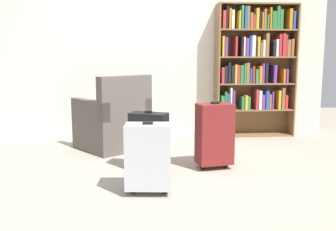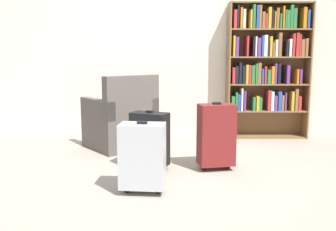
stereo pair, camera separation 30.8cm
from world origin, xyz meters
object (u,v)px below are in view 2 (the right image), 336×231
object	(u,v)px
suitcase_silver	(142,156)
mug	(162,142)
bookshelf	(266,64)
suitcase_dark_red	(215,135)
suitcase_black	(149,139)
armchair	(120,122)

from	to	relation	value
suitcase_silver	mug	bearing A→B (deg)	85.11
bookshelf	suitcase_dark_red	world-z (taller)	bookshelf
mug	suitcase_black	size ratio (longest dim) A/B	0.20
armchair	suitcase_dark_red	xyz separation A→B (m)	(1.05, -0.90, 0.04)
bookshelf	suitcase_silver	world-z (taller)	bookshelf
armchair	suitcase_black	world-z (taller)	armchair
mug	suitcase_dark_red	distance (m)	1.16
suitcase_silver	suitcase_black	distance (m)	0.65
mug	suitcase_dark_red	xyz separation A→B (m)	(0.55, -0.97, 0.30)
suitcase_silver	suitcase_black	bearing A→B (deg)	87.44
armchair	suitcase_black	xyz separation A→B (m)	(0.39, -0.91, -0.01)
suitcase_silver	armchair	bearing A→B (deg)	103.15
bookshelf	suitcase_silver	bearing A→B (deg)	-125.59
suitcase_dark_red	suitcase_black	world-z (taller)	suitcase_dark_red
bookshelf	mug	world-z (taller)	bookshelf
bookshelf	suitcase_dark_red	xyz separation A→B (m)	(-0.87, -1.53, -0.66)
armchair	mug	bearing A→B (deg)	7.83
bookshelf	suitcase_silver	size ratio (longest dim) A/B	3.02
armchair	bookshelf	bearing A→B (deg)	17.87
suitcase_silver	suitcase_dark_red	size ratio (longest dim) A/B	0.89
armchair	suitcase_silver	distance (m)	1.60
bookshelf	mug	bearing A→B (deg)	-158.80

